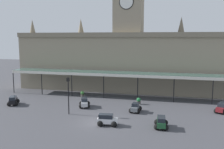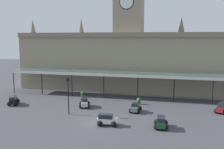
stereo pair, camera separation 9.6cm
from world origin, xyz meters
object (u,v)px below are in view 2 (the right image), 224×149
at_px(planter_forecourt_centre, 83,94).
at_px(planter_near_kerb, 139,101).
at_px(car_silver_estate, 85,103).
at_px(car_white_estate, 107,120).
at_px(car_green_estate, 161,123).
at_px(car_grey_sedan, 135,108).
at_px(car_maroon_estate, 222,108).
at_px(victorian_lamppost, 68,91).
at_px(car_black_estate, 13,101).

relative_size(planter_forecourt_centre, planter_near_kerb, 1.00).
bearing_deg(car_silver_estate, car_white_estate, -52.27).
relative_size(car_green_estate, car_grey_sedan, 1.10).
height_order(car_maroon_estate, car_white_estate, same).
relative_size(car_grey_sedan, planter_near_kerb, 2.17).
bearing_deg(victorian_lamppost, car_green_estate, -10.55).
bearing_deg(car_maroon_estate, car_white_estate, -148.31).
xyz_separation_m(car_white_estate, victorian_lamppost, (-5.78, 2.80, 2.42)).
distance_m(car_silver_estate, planter_forecourt_centre, 6.03).
xyz_separation_m(car_green_estate, car_white_estate, (-5.83, -0.64, 0.00)).
bearing_deg(car_grey_sedan, car_maroon_estate, 12.22).
relative_size(car_black_estate, car_white_estate, 1.04).
bearing_deg(car_white_estate, car_green_estate, 6.30).
distance_m(car_black_estate, planter_forecourt_centre, 10.58).
height_order(car_white_estate, planter_near_kerb, car_white_estate).
distance_m(car_grey_sedan, victorian_lamppost, 8.93).
height_order(car_silver_estate, car_grey_sedan, car_silver_estate).
relative_size(car_grey_sedan, victorian_lamppost, 0.43).
bearing_deg(car_maroon_estate, victorian_lamppost, -164.29).
relative_size(car_green_estate, planter_near_kerb, 2.39).
height_order(car_silver_estate, car_green_estate, same).
relative_size(car_black_estate, car_grey_sedan, 1.17).
xyz_separation_m(car_grey_sedan, victorian_lamppost, (-8.05, -2.97, 2.48)).
height_order(car_black_estate, victorian_lamppost, victorian_lamppost).
relative_size(car_silver_estate, car_green_estate, 1.05).
bearing_deg(planter_near_kerb, car_grey_sedan, -88.51).
bearing_deg(planter_forecourt_centre, car_grey_sedan, -32.91).
distance_m(car_green_estate, car_white_estate, 5.86).
distance_m(car_white_estate, planter_near_kerb, 9.93).
xyz_separation_m(car_maroon_estate, victorian_lamppost, (-18.96, -5.33, 2.42)).
relative_size(car_silver_estate, car_maroon_estate, 1.00).
xyz_separation_m(car_silver_estate, victorian_lamppost, (-0.78, -3.65, 2.42)).
relative_size(car_silver_estate, car_black_estate, 1.00).
distance_m(car_silver_estate, victorian_lamppost, 4.45).
height_order(car_silver_estate, planter_forecourt_centre, car_silver_estate).
bearing_deg(planter_forecourt_centre, planter_near_kerb, -13.64).
distance_m(victorian_lamppost, planter_forecourt_centre, 9.66).
bearing_deg(car_black_estate, car_green_estate, -11.89).
distance_m(car_green_estate, planter_near_kerb, 9.76).
xyz_separation_m(car_grey_sedan, planter_near_kerb, (-0.10, 3.92, -0.01)).
height_order(car_grey_sedan, planter_near_kerb, car_grey_sedan).
bearing_deg(car_white_estate, car_maroon_estate, 31.69).
height_order(car_maroon_estate, car_black_estate, same).
bearing_deg(car_silver_estate, planter_near_kerb, 24.33).
bearing_deg(planter_near_kerb, car_black_estate, -165.35).
height_order(car_silver_estate, car_white_estate, same).
bearing_deg(planter_near_kerb, car_white_estate, -102.62).
height_order(car_green_estate, car_grey_sedan, car_green_estate).
bearing_deg(planter_near_kerb, victorian_lamppost, -139.08).
bearing_deg(planter_forecourt_centre, car_green_estate, -40.76).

